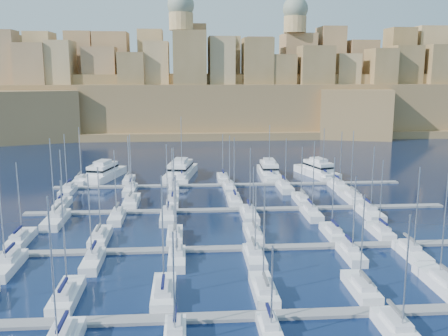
{
  "coord_description": "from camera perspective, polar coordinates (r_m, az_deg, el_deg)",
  "views": [
    {
      "loc": [
        -10.05,
        -85.88,
        27.56
      ],
      "look_at": [
        -3.26,
        6.0,
        9.52
      ],
      "focal_mm": 40.0,
      "sensor_mm": 36.0,
      "label": 1
    }
  ],
  "objects": [
    {
      "name": "sailboat_22",
      "position": [
        77.8,
        14.3,
        -9.45
      ],
      "size": [
        2.43,
        8.1,
        12.88
      ],
      "color": "white",
      "rests_on": "ground"
    },
    {
      "name": "sailboat_1",
      "position": [
        65.16,
        -17.55,
        -13.75
      ],
      "size": [
        2.84,
        9.48,
        15.25
      ],
      "color": "white",
      "rests_on": "ground"
    },
    {
      "name": "sailboat_13",
      "position": [
        85.03,
        -13.95,
        -7.65
      ],
      "size": [
        2.77,
        9.23,
        12.61
      ],
      "color": "white",
      "rests_on": "ground"
    },
    {
      "name": "sailboat_15",
      "position": [
        84.24,
        3.36,
        -7.51
      ],
      "size": [
        2.61,
        8.71,
        12.38
      ],
      "color": "white",
      "rests_on": "ground"
    },
    {
      "name": "sailboat_41",
      "position": [
        130.36,
        11.26,
        -1.01
      ],
      "size": [
        2.41,
        8.03,
        13.45
      ],
      "color": "white",
      "rests_on": "ground"
    },
    {
      "name": "fortified_city",
      "position": [
        241.68,
        -1.9,
        8.04
      ],
      "size": [
        460.0,
        108.95,
        59.52
      ],
      "color": "brown",
      "rests_on": "ground"
    },
    {
      "name": "sailboat_33",
      "position": [
        94.95,
        2.92,
        -5.34
      ],
      "size": [
        2.78,
        9.28,
        13.93
      ],
      "color": "white",
      "rests_on": "ground"
    },
    {
      "name": "motor_yacht_d",
      "position": [
        134.2,
        10.62,
        -0.21
      ],
      "size": [
        9.38,
        16.91,
        5.25
      ],
      "color": "white",
      "rests_on": "ground"
    },
    {
      "name": "ground",
      "position": [
        90.75,
        2.35,
        -6.61
      ],
      "size": [
        600.0,
        600.0,
        0.0
      ],
      "primitive_type": "plane",
      "color": "#081432",
      "rests_on": "ground"
    },
    {
      "name": "sailboat_34",
      "position": [
        97.32,
        9.95,
        -5.08
      ],
      "size": [
        2.66,
        8.87,
        14.99
      ],
      "color": "white",
      "rests_on": "ground"
    },
    {
      "name": "sailboat_39",
      "position": [
        126.38,
        -0.14,
        -1.18
      ],
      "size": [
        2.65,
        8.85,
        12.25
      ],
      "color": "white",
      "rests_on": "ground"
    },
    {
      "name": "sailboat_16",
      "position": [
        86.78,
        12.29,
        -7.19
      ],
      "size": [
        2.48,
        8.26,
        13.8
      ],
      "color": "white",
      "rests_on": "ground"
    },
    {
      "name": "sailboat_5",
      "position": [
        71.71,
        23.64,
        -11.84
      ],
      "size": [
        3.17,
        10.56,
        15.22
      ],
      "color": "white",
      "rests_on": "ground"
    },
    {
      "name": "motor_yacht_a",
      "position": [
        132.1,
        -13.58,
        -0.51
      ],
      "size": [
        9.66,
        18.13,
        5.25
      ],
      "color": "white",
      "rests_on": "ground"
    },
    {
      "name": "sailboat_24",
      "position": [
        107.41,
        -17.98,
        -3.94
      ],
      "size": [
        2.4,
        7.99,
        12.2
      ],
      "color": "white",
      "rests_on": "ground"
    },
    {
      "name": "sailboat_20",
      "position": [
        73.93,
        -5.41,
        -10.25
      ],
      "size": [
        2.47,
        8.23,
        13.52
      ],
      "color": "white",
      "rests_on": "ground"
    },
    {
      "name": "sailboat_36",
      "position": [
        129.0,
        -16.02,
        -1.35
      ],
      "size": [
        2.76,
        9.19,
        14.28
      ],
      "color": "white",
      "rests_on": "ground"
    },
    {
      "name": "sailboat_31",
      "position": [
        95.61,
        -12.12,
        -5.47
      ],
      "size": [
        2.51,
        8.37,
        13.7
      ],
      "color": "white",
      "rests_on": "ground"
    },
    {
      "name": "sailboat_8",
      "position": [
        54.31,
        -5.62,
        -18.59
      ],
      "size": [
        2.27,
        7.57,
        12.47
      ],
      "color": "white",
      "rests_on": "ground"
    },
    {
      "name": "pontoon_mid_far",
      "position": [
        100.21,
        1.69,
        -4.77
      ],
      "size": [
        84.0,
        2.0,
        0.4
      ],
      "primitive_type": "cube",
      "color": "slate",
      "rests_on": "ground"
    },
    {
      "name": "motor_yacht_c",
      "position": [
        131.23,
        5.13,
        -0.32
      ],
      "size": [
        5.37,
        15.88,
        5.25
      ],
      "color": "white",
      "rests_on": "ground"
    },
    {
      "name": "sailboat_19",
      "position": [
        75.15,
        -14.75,
        -10.21
      ],
      "size": [
        2.49,
        8.3,
        13.88
      ],
      "color": "white",
      "rests_on": "ground"
    },
    {
      "name": "sailboat_45",
      "position": [
        116.23,
        0.61,
        -2.26
      ],
      "size": [
        2.58,
        8.6,
        13.3
      ],
      "color": "white",
      "rests_on": "ground"
    },
    {
      "name": "motor_yacht_b",
      "position": [
        131.3,
        -4.98,
        -0.31
      ],
      "size": [
        9.27,
        20.18,
        5.25
      ],
      "color": "white",
      "rests_on": "ground"
    },
    {
      "name": "sailboat_35",
      "position": [
        100.1,
        16.27,
        -4.91
      ],
      "size": [
        3.01,
        10.02,
        14.03
      ],
      "color": "white",
      "rests_on": "ground"
    },
    {
      "name": "pontoon_far",
      "position": [
        121.43,
        0.63,
        -1.94
      ],
      "size": [
        84.0,
        2.0,
        0.4
      ],
      "primitive_type": "cube",
      "color": "slate",
      "rests_on": "ground"
    },
    {
      "name": "sailboat_3",
      "position": [
        63.96,
        4.58,
        -13.74
      ],
      "size": [
        2.74,
        9.14,
        14.13
      ],
      "color": "white",
      "rests_on": "ground"
    },
    {
      "name": "sailboat_17",
      "position": [
        89.47,
        17.4,
        -6.89
      ],
      "size": [
        2.5,
        8.32,
        13.24
      ],
      "color": "white",
      "rests_on": "ground"
    },
    {
      "name": "sailboat_47",
      "position": [
        120.51,
        12.98,
        -2.06
      ],
      "size": [
        2.98,
        9.94,
        14.1
      ],
      "color": "white",
      "rests_on": "ground"
    },
    {
      "name": "sailboat_26",
      "position": [
        104.34,
        -5.89,
        -3.88
      ],
      "size": [
        2.4,
        8.0,
        12.32
      ],
      "color": "white",
      "rests_on": "ground"
    },
    {
      "name": "sailboat_37",
      "position": [
        126.56,
        -10.81,
        -1.36
      ],
      "size": [
        2.42,
        8.06,
        11.96
      ],
      "color": "white",
      "rests_on": "ground"
    },
    {
      "name": "sailboat_29",
      "position": [
        111.22,
        14.36,
        -3.21
      ],
      "size": [
        3.18,
        10.62,
        15.3
      ],
      "color": "white",
      "rests_on": "ground"
    },
    {
      "name": "sailboat_25",
      "position": [
        105.81,
        -10.52,
        -3.78
      ],
      "size": [
        2.95,
        9.83,
        15.02
      ],
      "color": "white",
      "rests_on": "ground"
    },
    {
      "name": "sailboat_44",
      "position": [
        116.32,
        -5.75,
        -2.32
      ],
      "size": [
        2.31,
        7.7,
        10.64
      ],
      "color": "white",
      "rests_on": "ground"
    },
    {
      "name": "sailboat_30",
      "position": [
        96.7,
        -18.65,
        -5.6
      ],
      "size": [
        3.18,
        10.6,
        16.14
      ],
      "color": "white",
      "rests_on": "ground"
    },
    {
      "name": "sailboat_32",
      "position": [
        94.26,
        -6.42,
        -5.51
      ],
      "size": [
        2.82,
        9.42,
        14.78
      ],
      "color": "white",
      "rests_on": "ground"
    },
    {
      "name": "pontoon_near",
      "position": [
        59.51,
        6.23,
        -16.36
      ],
      "size": [
        84.0,
        2.0,
        0.4
      ],
      "primitive_type": "cube",
      "color": "slate",
      "rests_on": "ground"
    },
    {
      "name": "sailboat_23",
      "position": [
        80.79,
        20.68,
        -9.05
      ],
      "size": [
        2.67,
        8.9,
        14.22
      ],
      "color": "white",
      "rests_on": "ground"
    },
    {
      "name": "sailboat_28",
      "position": [
        107.24,
        8.84,
        -3.55
      ],
      "size": [
        2.55,
        8.5,
        12.15
      ],
      "color": "white",
      "rests_on": "ground"
    },
    {
      "name": "sailboat_46",
      "position": [
        117.67,
        6.95,
        -2.18
      ],
      "size": [
        2.8,
        9.34,
        12.6
      ],
      "color": "white",
      "rests_on": "ground"
    },
    {
      "name": "sailboat_42",
      "position": [
        118.86,
        -17.4,
        -2.47
      ],
      "size": [
        2.67,
        8.9,
        14.04
      ],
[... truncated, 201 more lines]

